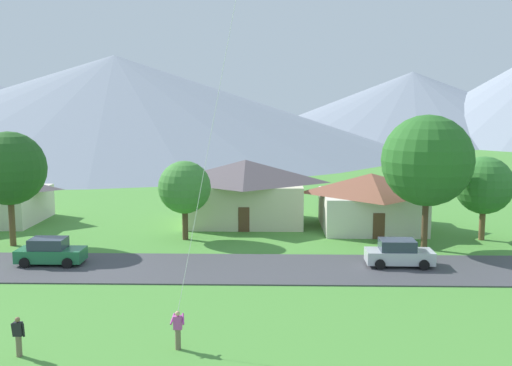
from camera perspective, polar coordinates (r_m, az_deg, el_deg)
road_strip at (r=37.43m, az=0.56°, el=-8.21°), size 160.00×6.77×0.08m
mountain_far_west_ridge at (r=135.09m, az=-13.32°, el=7.55°), size 125.18×125.18×20.42m
mountain_central_ridge at (r=183.85m, az=14.72°, el=7.32°), size 100.00×100.00×19.13m
house_left_center at (r=49.65m, az=10.95°, el=-1.61°), size 8.54×8.40×4.57m
house_right_center at (r=50.80m, az=-1.01°, el=-0.72°), size 10.34×7.59×5.47m
tree_near_left at (r=44.84m, az=-6.87°, el=-0.43°), size 3.97×3.97×6.00m
tree_left_of_center at (r=45.92m, az=-22.63°, el=1.29°), size 5.28×5.28×8.29m
tree_center at (r=42.89m, az=16.12°, el=2.08°), size 6.36×6.36×9.51m
tree_far_right at (r=47.53m, az=21.05°, el=-0.21°), size 4.32×4.32×6.34m
parked_car_silver_west_end at (r=38.79m, az=13.54°, el=-6.60°), size 4.23×2.14×1.68m
parked_car_green_mid_west at (r=40.33m, az=-19.14°, el=-6.26°), size 4.21×2.10×1.68m
watcher_person at (r=26.88m, az=-21.85°, el=-13.46°), size 0.56×0.24×1.68m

